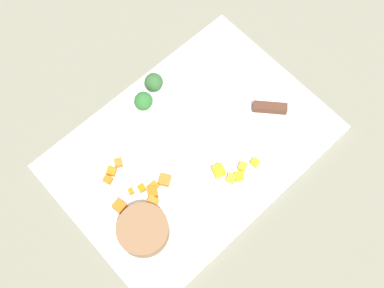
{
  "coord_description": "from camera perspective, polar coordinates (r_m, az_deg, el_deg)",
  "views": [
    {
      "loc": [
        -0.2,
        -0.22,
        0.77
      ],
      "look_at": [
        0.0,
        0.0,
        0.02
      ],
      "focal_mm": 41.88,
      "sensor_mm": 36.0,
      "label": 1
    }
  ],
  "objects": [
    {
      "name": "prep_bowl",
      "position": [
        0.76,
        -6.23,
        -10.88
      ],
      "size": [
        0.09,
        0.09,
        0.04
      ],
      "primitive_type": "cylinder",
      "color": "#8E6643",
      "rests_on": "cutting_board"
    },
    {
      "name": "ground_plane",
      "position": [
        0.82,
        0.0,
        -0.56
      ],
      "size": [
        4.0,
        4.0,
        0.0
      ],
      "primitive_type": "plane",
      "color": "gray"
    },
    {
      "name": "carrot_dice_8",
      "position": [
        0.78,
        -9.1,
        -7.99
      ],
      "size": [
        0.02,
        0.02,
        0.02
      ],
      "primitive_type": "cube",
      "rotation": [
        0.0,
        0.0,
        0.16
      ],
      "color": "orange",
      "rests_on": "cutting_board"
    },
    {
      "name": "broccoli_floret_0",
      "position": [
        0.83,
        -6.2,
        5.47
      ],
      "size": [
        0.03,
        0.03,
        0.04
      ],
      "color": "#97C155",
      "rests_on": "cutting_board"
    },
    {
      "name": "broccoli_floret_1",
      "position": [
        0.85,
        -4.89,
        7.84
      ],
      "size": [
        0.04,
        0.04,
        0.04
      ],
      "color": "#81B96B",
      "rests_on": "cutting_board"
    },
    {
      "name": "carrot_dice_6",
      "position": [
        0.78,
        -5.0,
        -7.3
      ],
      "size": [
        0.02,
        0.02,
        0.01
      ],
      "primitive_type": "cube",
      "rotation": [
        0.0,
        0.0,
        1.92
      ],
      "color": "orange",
      "rests_on": "cutting_board"
    },
    {
      "name": "carrot_dice_4",
      "position": [
        0.8,
        -10.21,
        -3.44
      ],
      "size": [
        0.02,
        0.02,
        0.01
      ],
      "primitive_type": "cube",
      "rotation": [
        0.0,
        0.0,
        2.13
      ],
      "color": "orange",
      "rests_on": "cutting_board"
    },
    {
      "name": "carrot_dice_3",
      "position": [
        0.8,
        -10.66,
        -4.5
      ],
      "size": [
        0.02,
        0.02,
        0.01
      ],
      "primitive_type": "cube",
      "rotation": [
        0.0,
        0.0,
        1.9
      ],
      "color": "orange",
      "rests_on": "cutting_board"
    },
    {
      "name": "cutting_board",
      "position": [
        0.82,
        0.0,
        -0.41
      ],
      "size": [
        0.48,
        0.34,
        0.01
      ],
      "primitive_type": "cube",
      "color": "white",
      "rests_on": "ground_plane"
    },
    {
      "name": "carrot_dice_9",
      "position": [
        0.79,
        -3.49,
        -4.61
      ],
      "size": [
        0.03,
        0.03,
        0.01
      ],
      "primitive_type": "cube",
      "rotation": [
        0.0,
        0.0,
        0.59
      ],
      "color": "orange",
      "rests_on": "cutting_board"
    },
    {
      "name": "pepper_dice_4",
      "position": [
        0.79,
        5.05,
        -4.39
      ],
      "size": [
        0.02,
        0.02,
        0.01
      ],
      "primitive_type": "cube",
      "rotation": [
        0.0,
        0.0,
        2.04
      ],
      "color": "yellow",
      "rests_on": "cutting_board"
    },
    {
      "name": "chef_knife",
      "position": [
        0.84,
        5.64,
        4.91
      ],
      "size": [
        0.2,
        0.22,
        0.02
      ],
      "rotation": [
        0.0,
        0.0,
        2.3
      ],
      "color": "silver",
      "rests_on": "cutting_board"
    },
    {
      "name": "pepper_dice_2",
      "position": [
        0.79,
        6.01,
        -4.14
      ],
      "size": [
        0.02,
        0.02,
        0.01
      ],
      "primitive_type": "cube",
      "rotation": [
        0.0,
        0.0,
        1.02
      ],
      "color": "yellow",
      "rests_on": "cutting_board"
    },
    {
      "name": "carrot_dice_0",
      "position": [
        0.78,
        -5.03,
        -6.08
      ],
      "size": [
        0.02,
        0.03,
        0.01
      ],
      "primitive_type": "cube",
      "rotation": [
        0.0,
        0.0,
        1.0
      ],
      "color": "orange",
      "rests_on": "cutting_board"
    },
    {
      "name": "carrot_dice_1",
      "position": [
        0.81,
        -9.35,
        -2.39
      ],
      "size": [
        0.02,
        0.02,
        0.01
      ],
      "primitive_type": "cube",
      "rotation": [
        0.0,
        0.0,
        1.05
      ],
      "color": "orange",
      "rests_on": "cutting_board"
    },
    {
      "name": "carrot_dice_2",
      "position": [
        0.79,
        -6.21,
        -5.84
      ],
      "size": [
        0.01,
        0.01,
        0.01
      ],
      "primitive_type": "cube",
      "rotation": [
        0.0,
        0.0,
        1.38
      ],
      "color": "orange",
      "rests_on": "cutting_board"
    },
    {
      "name": "pepper_dice_1",
      "position": [
        0.8,
        6.46,
        -2.88
      ],
      "size": [
        0.02,
        0.02,
        0.01
      ],
      "primitive_type": "cube",
      "rotation": [
        0.0,
        0.0,
        0.39
      ],
      "color": "yellow",
      "rests_on": "cutting_board"
    },
    {
      "name": "pepper_dice_0",
      "position": [
        0.79,
        3.47,
        -3.39
      ],
      "size": [
        0.02,
        0.02,
        0.02
      ],
      "primitive_type": "cube",
      "rotation": [
        0.0,
        0.0,
        1.23
      ],
      "color": "yellow",
      "rests_on": "cutting_board"
    },
    {
      "name": "carrot_dice_7",
      "position": [
        0.79,
        -4.86,
        -5.33
      ],
      "size": [
        0.01,
        0.01,
        0.01
      ],
      "primitive_type": "cube",
      "rotation": [
        0.0,
        0.0,
        1.55
      ],
      "color": "orange",
      "rests_on": "cutting_board"
    },
    {
      "name": "pepper_dice_3",
      "position": [
        0.8,
        8.05,
        -2.35
      ],
      "size": [
        0.01,
        0.01,
        0.01
      ],
      "primitive_type": "cube",
      "rotation": [
        0.0,
        0.0,
        0.06
      ],
      "color": "yellow",
      "rests_on": "cutting_board"
    },
    {
      "name": "carrot_dice_5",
      "position": [
        0.79,
        -7.78,
        -5.99
      ],
      "size": [
        0.01,
        0.01,
        0.01
      ],
      "primitive_type": "cube",
      "rotation": [
        0.0,
        0.0,
        1.33
      ],
      "color": "orange",
      "rests_on": "cutting_board"
    }
  ]
}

